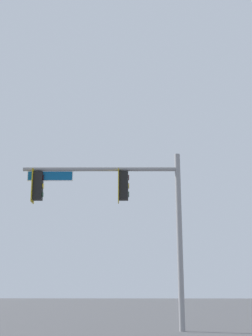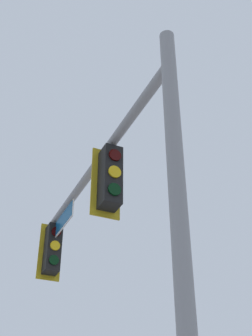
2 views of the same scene
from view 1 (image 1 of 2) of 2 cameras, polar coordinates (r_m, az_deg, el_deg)
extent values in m
cylinder|color=gray|center=(17.73, 6.55, -8.54)|extent=(0.21, 0.21, 6.57)
cylinder|color=gray|center=(18.16, -3.14, -0.14)|extent=(5.98, 0.65, 0.16)
cube|color=gold|center=(17.97, -0.91, -2.20)|extent=(0.07, 0.52, 1.30)
cube|color=black|center=(17.97, -0.31, -2.20)|extent=(0.38, 0.35, 1.10)
cylinder|color=black|center=(18.12, -0.30, -0.32)|extent=(0.04, 0.04, 0.12)
cylinder|color=#340503|center=(18.05, 0.33, -1.18)|extent=(0.05, 0.22, 0.22)
cylinder|color=yellow|center=(17.97, 0.33, -2.20)|extent=(0.05, 0.22, 0.22)
cylinder|color=black|center=(17.90, 0.33, -3.23)|extent=(0.05, 0.22, 0.22)
cube|color=gold|center=(18.33, -11.27, -2.16)|extent=(0.07, 0.52, 1.30)
cube|color=black|center=(18.29, -10.69, -2.17)|extent=(0.38, 0.35, 1.10)
cylinder|color=black|center=(18.44, -10.60, -0.32)|extent=(0.04, 0.04, 0.12)
cylinder|color=#340503|center=(18.33, -10.03, -1.17)|extent=(0.05, 0.22, 0.22)
cylinder|color=yellow|center=(18.26, -10.07, -2.17)|extent=(0.05, 0.22, 0.22)
cylinder|color=black|center=(18.19, -10.12, -3.18)|extent=(0.05, 0.22, 0.22)
cube|color=#0A4C7F|center=(18.31, -9.23, -0.96)|extent=(1.70, 0.18, 0.34)
cube|color=white|center=(18.31, -9.23, -0.96)|extent=(1.76, 0.17, 0.40)
camera|label=2|loc=(16.18, 22.66, -14.16)|focal=50.00mm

